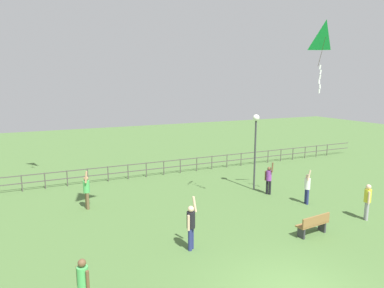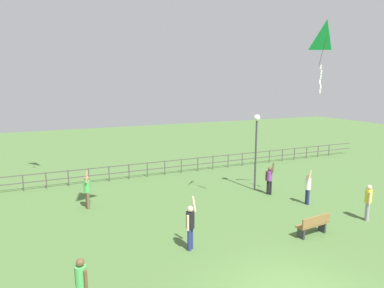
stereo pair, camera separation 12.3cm
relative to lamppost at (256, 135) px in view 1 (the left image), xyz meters
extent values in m
cylinder|color=#38383D|center=(0.00, 0.00, -1.15)|extent=(0.10, 0.10, 3.95)
sphere|color=white|center=(0.00, 0.00, 0.97)|extent=(0.36, 0.36, 0.36)
cube|color=olive|center=(-1.30, -5.86, -2.68)|extent=(1.53, 0.54, 0.06)
cube|color=olive|center=(-1.28, -6.04, -2.46)|extent=(1.50, 0.20, 0.36)
cube|color=#333338|center=(-1.90, -5.92, -2.90)|extent=(0.08, 0.36, 0.45)
cube|color=#333338|center=(-0.70, -5.80, -2.90)|extent=(0.08, 0.36, 0.45)
cylinder|color=navy|center=(-6.16, -4.92, -2.70)|extent=(0.14, 0.14, 0.84)
cylinder|color=navy|center=(-6.29, -5.03, -2.70)|extent=(0.14, 0.14, 0.84)
cylinder|color=black|center=(-6.22, -4.98, -1.98)|extent=(0.31, 0.31, 0.60)
sphere|color=beige|center=(-6.22, -4.98, -1.57)|extent=(0.23, 0.23, 0.23)
cylinder|color=beige|center=(-6.04, -4.88, -1.45)|extent=(0.19, 0.20, 0.57)
cylinder|color=beige|center=(-6.38, -5.11, -2.02)|extent=(0.09, 0.09, 0.57)
cylinder|color=brown|center=(-9.02, 0.78, -2.71)|extent=(0.14, 0.14, 0.82)
cylinder|color=brown|center=(-9.04, 0.94, -2.71)|extent=(0.14, 0.14, 0.82)
cylinder|color=#4CB259|center=(-9.03, 0.86, -2.01)|extent=(0.30, 0.30, 0.58)
sphere|color=tan|center=(-9.03, 0.86, -1.61)|extent=(0.22, 0.22, 0.22)
cylinder|color=tan|center=(-9.05, 0.65, -1.49)|extent=(0.17, 0.11, 0.56)
cylinder|color=tan|center=(-9.06, 1.05, -2.05)|extent=(0.09, 0.09, 0.55)
cylinder|color=navy|center=(1.03, -3.11, -2.74)|extent=(0.13, 0.13, 0.77)
cylinder|color=navy|center=(1.06, -2.97, -2.74)|extent=(0.13, 0.13, 0.77)
cylinder|color=white|center=(1.04, -3.04, -2.08)|extent=(0.28, 0.28, 0.55)
sphere|color=beige|center=(1.04, -3.04, -1.70)|extent=(0.21, 0.21, 0.21)
cylinder|color=beige|center=(0.95, -3.21, -1.60)|extent=(0.21, 0.13, 0.52)
cylinder|color=beige|center=(1.09, -2.86, -2.11)|extent=(0.08, 0.08, 0.52)
cylinder|color=#4CB259|center=(-10.25, -7.06, -2.05)|extent=(0.29, 0.29, 0.56)
sphere|color=brown|center=(-10.25, -7.06, -1.66)|extent=(0.21, 0.21, 0.21)
cylinder|color=brown|center=(-10.35, -6.89, -2.08)|extent=(0.09, 0.09, 0.53)
cylinder|color=brown|center=(-10.15, -7.23, -2.08)|extent=(0.09, 0.09, 0.53)
cylinder|color=#99999E|center=(2.05, -5.64, -2.72)|extent=(0.14, 0.14, 0.82)
cylinder|color=#99999E|center=(1.95, -5.77, -2.72)|extent=(0.14, 0.14, 0.82)
cylinder|color=gold|center=(2.00, -5.71, -2.02)|extent=(0.30, 0.30, 0.58)
sphere|color=beige|center=(2.00, -5.71, -1.62)|extent=(0.22, 0.22, 0.22)
cylinder|color=beige|center=(2.12, -5.55, -2.05)|extent=(0.09, 0.09, 0.55)
cylinder|color=beige|center=(1.88, -5.86, -2.05)|extent=(0.09, 0.09, 0.55)
cylinder|color=black|center=(0.29, -1.06, -2.74)|extent=(0.13, 0.13, 0.77)
cylinder|color=black|center=(0.20, -0.94, -2.74)|extent=(0.13, 0.13, 0.77)
cylinder|color=purple|center=(0.25, -1.00, -2.08)|extent=(0.28, 0.28, 0.55)
sphere|color=brown|center=(0.25, -1.00, -1.70)|extent=(0.21, 0.21, 0.21)
cylinder|color=brown|center=(0.31, -1.18, -1.59)|extent=(0.17, 0.15, 0.53)
cylinder|color=brown|center=(0.14, -0.84, -2.11)|extent=(0.09, 0.09, 0.52)
pyramid|color=#1EB759|center=(0.93, -3.71, 4.87)|extent=(1.08, 1.11, 1.24)
cylinder|color=#4C381E|center=(1.13, -3.34, 4.25)|extent=(0.41, 0.77, 1.25)
cube|color=white|center=(1.06, -3.37, 3.58)|extent=(0.11, 0.03, 0.21)
cube|color=white|center=(1.16, -3.32, 3.36)|extent=(0.10, 0.02, 0.21)
cube|color=white|center=(1.13, -3.34, 3.14)|extent=(0.09, 0.03, 0.20)
cube|color=white|center=(1.06, -3.37, 2.92)|extent=(0.09, 0.04, 0.20)
cube|color=white|center=(1.19, -3.31, 2.70)|extent=(0.11, 0.02, 0.21)
cube|color=white|center=(1.15, -3.33, 2.48)|extent=(0.10, 0.03, 0.21)
cylinder|color=#4C4742|center=(-11.93, 5.14, -2.65)|extent=(0.06, 0.06, 0.95)
cylinder|color=#4C4742|center=(-10.74, 5.14, -2.65)|extent=(0.06, 0.06, 0.95)
cylinder|color=#4C4742|center=(-9.54, 5.14, -2.65)|extent=(0.06, 0.06, 0.95)
cylinder|color=#4C4742|center=(-8.38, 5.14, -2.65)|extent=(0.06, 0.06, 0.95)
cylinder|color=#4C4742|center=(-7.17, 5.14, -2.65)|extent=(0.06, 0.06, 0.95)
cylinder|color=#4C4742|center=(-5.92, 5.14, -2.65)|extent=(0.06, 0.06, 0.95)
cylinder|color=#4C4742|center=(-4.73, 5.14, -2.65)|extent=(0.06, 0.06, 0.95)
cylinder|color=#4C4742|center=(-3.53, 5.14, -2.65)|extent=(0.06, 0.06, 0.95)
cylinder|color=#4C4742|center=(-2.35, 5.14, -2.65)|extent=(0.06, 0.06, 0.95)
cylinder|color=#4C4742|center=(-1.13, 5.14, -2.65)|extent=(0.06, 0.06, 0.95)
cylinder|color=#4C4742|center=(0.04, 5.14, -2.65)|extent=(0.06, 0.06, 0.95)
cylinder|color=#4C4742|center=(1.26, 5.14, -2.65)|extent=(0.06, 0.06, 0.95)
cylinder|color=#4C4742|center=(2.45, 5.14, -2.65)|extent=(0.06, 0.06, 0.95)
cylinder|color=#4C4742|center=(3.65, 5.14, -2.65)|extent=(0.06, 0.06, 0.95)
cylinder|color=#4C4742|center=(4.86, 5.14, -2.65)|extent=(0.06, 0.06, 0.95)
cylinder|color=#4C4742|center=(6.08, 5.14, -2.65)|extent=(0.06, 0.06, 0.95)
cylinder|color=#4C4742|center=(7.26, 5.14, -2.65)|extent=(0.06, 0.06, 0.95)
cylinder|color=#4C4742|center=(8.50, 5.14, -2.65)|extent=(0.06, 0.06, 0.95)
cylinder|color=#4C4742|center=(9.69, 5.14, -2.65)|extent=(0.06, 0.06, 0.95)
cylinder|color=#4C4742|center=(10.87, 5.14, -2.65)|extent=(0.06, 0.06, 0.95)
cube|color=#4C4742|center=(-4.78, 5.14, -2.22)|extent=(36.00, 0.05, 0.05)
cube|color=#4C4742|center=(-4.78, 5.14, -2.65)|extent=(36.00, 0.05, 0.05)
camera|label=1|loc=(-11.12, -15.64, 2.89)|focal=32.34mm
camera|label=2|loc=(-11.01, -15.69, 2.89)|focal=32.34mm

